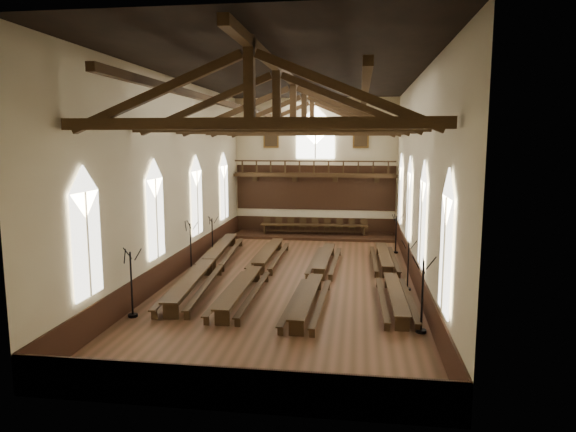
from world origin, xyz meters
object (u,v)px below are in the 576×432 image
refectory_row_b (257,268)px  refectory_row_c (317,275)px  dais (314,236)px  candelabrum_right_mid (408,275)px  candelabrum_left_near (132,296)px  candelabrum_left_far (212,243)px  candelabrum_right_near (422,310)px  candelabrum_right_far (396,241)px  refectory_row_d (389,273)px  candelabrum_left_mid (191,256)px  high_table (314,226)px  refectory_row_a (208,263)px

refectory_row_b → refectory_row_c: refectory_row_b is taller
dais → candelabrum_right_mid: 13.83m
candelabrum_left_near → candelabrum_left_far: (0.00, 11.25, -0.12)m
candelabrum_right_near → refectory_row_b: bearing=138.8°
refectory_row_c → candelabrum_right_mid: candelabrum_right_mid is taller
refectory_row_c → candelabrum_right_near: bearing=-53.2°
candelabrum_right_mid → candelabrum_right_far: candelabrum_right_far is taller
refectory_row_b → candelabrum_right_far: candelabrum_right_far is taller
refectory_row_d → dais: size_ratio=1.20×
refectory_row_b → candelabrum_left_mid: size_ratio=5.18×
high_table → candelabrum_left_far: (-5.63, -6.66, -0.08)m
refectory_row_c → candelabrum_left_near: size_ratio=5.00×
refectory_row_a → candelabrum_left_far: 4.48m
refectory_row_a → high_table: 11.94m
refectory_row_a → candelabrum_left_near: size_ratio=5.33×
refectory_row_b → candelabrum_left_far: (-3.74, 4.98, 0.19)m
high_table → candelabrum_left_near: 18.77m
refectory_row_a → high_table: (4.61, 11.01, 0.24)m
refectory_row_c → candelabrum_left_mid: bearing=165.9°
high_table → candelabrum_left_mid: bearing=-117.7°
high_table → candelabrum_right_near: bearing=-73.2°
candelabrum_left_far → candelabrum_right_mid: 12.63m
refectory_row_a → refectory_row_c: bearing=-13.6°
refectory_row_a → dais: 11.95m
candelabrum_left_near → candelabrum_left_mid: 7.20m
dais → candelabrum_right_near: (5.47, -18.08, 0.76)m
dais → candelabrum_right_mid: size_ratio=4.84×
high_table → dais: bearing=0.0°
candelabrum_left_mid → candelabrum_left_far: 4.05m
refectory_row_a → refectory_row_b: size_ratio=1.04×
refectory_row_a → candelabrum_right_far: (10.09, 6.38, 0.17)m
refectory_row_b → candelabrum_right_near: (7.36, -6.45, 0.33)m
refectory_row_d → dais: bearing=112.1°
high_table → candelabrum_right_near: 18.89m
candelabrum_left_near → candelabrum_right_far: candelabrum_left_near is taller
candelabrum_left_near → candelabrum_right_far: bearing=50.1°
refectory_row_b → candelabrum_left_far: bearing=126.9°
candelabrum_right_far → candelabrum_right_near: bearing=-90.0°
candelabrum_left_near → candelabrum_left_far: candelabrum_left_near is taller
refectory_row_d → high_table: (-4.68, 11.54, 0.32)m
refectory_row_a → candelabrum_left_mid: (-1.01, 0.31, 0.26)m
candelabrum_left_far → candelabrum_right_near: candelabrum_right_near is taller
dais → high_table: 0.71m
refectory_row_b → candelabrum_right_far: bearing=43.6°
refectory_row_b → refectory_row_c: size_ratio=1.02×
refectory_row_c → candelabrum_left_far: (-6.88, 5.77, 0.22)m
refectory_row_a → candelabrum_right_far: size_ratio=6.06×
candelabrum_left_near → refectory_row_a: bearing=81.6°
refectory_row_b → high_table: 11.79m
refectory_row_b → high_table: high_table is taller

